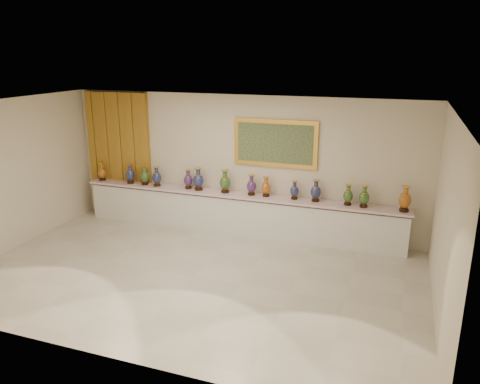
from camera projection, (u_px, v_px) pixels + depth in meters
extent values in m
plane|color=beige|center=(194.00, 276.00, 8.39)|extent=(8.00, 8.00, 0.00)
plane|color=beige|center=(240.00, 164.00, 10.21)|extent=(8.00, 0.00, 8.00)
plane|color=beige|center=(8.00, 176.00, 9.23)|extent=(0.00, 5.00, 5.00)
plane|color=beige|center=(446.00, 224.00, 6.68)|extent=(0.00, 5.00, 5.00)
plane|color=white|center=(189.00, 107.00, 7.52)|extent=(8.00, 8.00, 0.00)
cube|color=#B78827|center=(120.00, 155.00, 11.12)|extent=(1.64, 0.14, 2.95)
cube|color=gold|center=(275.00, 143.00, 9.77)|extent=(1.80, 0.06, 1.00)
cube|color=#1C381F|center=(275.00, 144.00, 9.74)|extent=(1.62, 0.02, 0.82)
cube|color=white|center=(237.00, 215.00, 10.32)|extent=(7.20, 0.42, 0.81)
cube|color=beige|center=(237.00, 195.00, 10.16)|extent=(7.28, 0.48, 0.05)
cylinder|color=black|center=(103.00, 179.00, 11.21)|extent=(0.15, 0.15, 0.04)
cone|color=gold|center=(102.00, 177.00, 11.20)|extent=(0.13, 0.13, 0.03)
ellipsoid|color=maroon|center=(102.00, 173.00, 11.16)|extent=(0.26, 0.26, 0.25)
cylinder|color=gold|center=(102.00, 168.00, 11.13)|extent=(0.14, 0.14, 0.01)
cylinder|color=maroon|center=(101.00, 166.00, 11.12)|extent=(0.08, 0.08, 0.09)
cone|color=maroon|center=(101.00, 164.00, 11.10)|extent=(0.14, 0.14, 0.03)
cylinder|color=gold|center=(101.00, 163.00, 11.10)|extent=(0.14, 0.14, 0.01)
cylinder|color=black|center=(131.00, 182.00, 10.96)|extent=(0.16, 0.16, 0.04)
cone|color=gold|center=(131.00, 180.00, 10.95)|extent=(0.14, 0.14, 0.03)
ellipsoid|color=#0B153C|center=(130.00, 175.00, 10.91)|extent=(0.27, 0.27, 0.26)
cylinder|color=gold|center=(130.00, 170.00, 10.88)|extent=(0.14, 0.14, 0.01)
cylinder|color=#0B153C|center=(130.00, 168.00, 10.86)|extent=(0.08, 0.08, 0.09)
cone|color=#0B153C|center=(130.00, 165.00, 10.84)|extent=(0.14, 0.14, 0.03)
cylinder|color=gold|center=(130.00, 165.00, 10.84)|extent=(0.15, 0.15, 0.01)
cylinder|color=black|center=(145.00, 184.00, 10.84)|extent=(0.16, 0.16, 0.04)
cone|color=gold|center=(145.00, 182.00, 10.83)|extent=(0.14, 0.14, 0.03)
ellipsoid|color=black|center=(145.00, 177.00, 10.79)|extent=(0.24, 0.24, 0.26)
cylinder|color=gold|center=(144.00, 172.00, 10.76)|extent=(0.14, 0.14, 0.01)
cylinder|color=black|center=(144.00, 170.00, 10.74)|extent=(0.08, 0.08, 0.09)
cone|color=black|center=(144.00, 167.00, 10.73)|extent=(0.14, 0.14, 0.03)
cylinder|color=gold|center=(144.00, 166.00, 10.72)|extent=(0.15, 0.15, 0.01)
cylinder|color=black|center=(157.00, 185.00, 10.74)|extent=(0.16, 0.16, 0.05)
cone|color=gold|center=(157.00, 183.00, 10.72)|extent=(0.14, 0.14, 0.03)
ellipsoid|color=#0B153C|center=(157.00, 178.00, 10.68)|extent=(0.25, 0.25, 0.26)
cylinder|color=gold|center=(157.00, 173.00, 10.65)|extent=(0.14, 0.14, 0.01)
cylinder|color=#0B153C|center=(156.00, 170.00, 10.64)|extent=(0.08, 0.08, 0.10)
cone|color=#0B153C|center=(156.00, 168.00, 10.62)|extent=(0.14, 0.14, 0.04)
cylinder|color=gold|center=(156.00, 167.00, 10.61)|extent=(0.15, 0.15, 0.01)
cylinder|color=black|center=(189.00, 188.00, 10.53)|extent=(0.15, 0.15, 0.04)
cone|color=gold|center=(188.00, 186.00, 10.52)|extent=(0.14, 0.14, 0.03)
ellipsoid|color=#250F4F|center=(188.00, 180.00, 10.48)|extent=(0.26, 0.26, 0.25)
cylinder|color=gold|center=(188.00, 176.00, 10.45)|extent=(0.14, 0.14, 0.01)
cylinder|color=#250F4F|center=(188.00, 173.00, 10.44)|extent=(0.08, 0.08, 0.09)
cone|color=#250F4F|center=(188.00, 171.00, 10.42)|extent=(0.14, 0.14, 0.03)
cylinder|color=gold|center=(188.00, 170.00, 10.41)|extent=(0.14, 0.14, 0.01)
cylinder|color=black|center=(199.00, 189.00, 10.42)|extent=(0.18, 0.18, 0.05)
cone|color=gold|center=(199.00, 187.00, 10.40)|extent=(0.16, 0.16, 0.03)
ellipsoid|color=#0B153C|center=(198.00, 181.00, 10.36)|extent=(0.25, 0.25, 0.29)
cylinder|color=gold|center=(198.00, 175.00, 10.33)|extent=(0.16, 0.16, 0.01)
cylinder|color=#0B153C|center=(198.00, 172.00, 10.31)|extent=(0.09, 0.09, 0.11)
cone|color=#0B153C|center=(198.00, 169.00, 10.29)|extent=(0.16, 0.16, 0.04)
cylinder|color=gold|center=(198.00, 168.00, 10.28)|extent=(0.16, 0.16, 0.01)
cylinder|color=black|center=(225.00, 191.00, 10.24)|extent=(0.18, 0.18, 0.05)
cone|color=gold|center=(225.00, 189.00, 10.22)|extent=(0.16, 0.16, 0.03)
ellipsoid|color=black|center=(225.00, 183.00, 10.18)|extent=(0.29, 0.29, 0.29)
cylinder|color=gold|center=(225.00, 177.00, 10.15)|extent=(0.16, 0.16, 0.01)
cylinder|color=black|center=(225.00, 174.00, 10.13)|extent=(0.09, 0.09, 0.11)
cone|color=black|center=(225.00, 171.00, 10.11)|extent=(0.16, 0.16, 0.04)
cylinder|color=gold|center=(225.00, 170.00, 10.10)|extent=(0.17, 0.17, 0.01)
cylinder|color=black|center=(251.00, 194.00, 10.06)|extent=(0.16, 0.16, 0.04)
cone|color=gold|center=(251.00, 192.00, 10.04)|extent=(0.14, 0.14, 0.03)
ellipsoid|color=#250F4F|center=(251.00, 186.00, 10.01)|extent=(0.25, 0.25, 0.26)
cylinder|color=gold|center=(251.00, 181.00, 9.98)|extent=(0.14, 0.14, 0.01)
cylinder|color=#250F4F|center=(251.00, 179.00, 9.96)|extent=(0.08, 0.08, 0.09)
cone|color=#250F4F|center=(251.00, 176.00, 9.94)|extent=(0.14, 0.14, 0.03)
cylinder|color=gold|center=(251.00, 175.00, 9.94)|extent=(0.15, 0.15, 0.01)
cylinder|color=black|center=(266.00, 195.00, 9.97)|extent=(0.15, 0.15, 0.04)
cone|color=gold|center=(266.00, 193.00, 9.95)|extent=(0.13, 0.13, 0.03)
ellipsoid|color=maroon|center=(266.00, 188.00, 9.92)|extent=(0.26, 0.26, 0.25)
cylinder|color=gold|center=(266.00, 183.00, 9.89)|extent=(0.14, 0.14, 0.01)
cylinder|color=maroon|center=(266.00, 181.00, 9.87)|extent=(0.08, 0.08, 0.09)
cone|color=maroon|center=(266.00, 178.00, 9.86)|extent=(0.14, 0.14, 0.03)
cylinder|color=gold|center=(266.00, 177.00, 9.85)|extent=(0.14, 0.14, 0.01)
cylinder|color=black|center=(294.00, 198.00, 9.78)|extent=(0.14, 0.14, 0.04)
cone|color=gold|center=(294.00, 196.00, 9.77)|extent=(0.12, 0.12, 0.03)
ellipsoid|color=#0B153C|center=(294.00, 191.00, 9.74)|extent=(0.21, 0.21, 0.23)
cylinder|color=gold|center=(295.00, 187.00, 9.71)|extent=(0.13, 0.13, 0.01)
cylinder|color=#0B153C|center=(295.00, 184.00, 9.69)|extent=(0.07, 0.07, 0.08)
cone|color=#0B153C|center=(295.00, 182.00, 9.68)|extent=(0.13, 0.13, 0.03)
cylinder|color=gold|center=(295.00, 181.00, 9.67)|extent=(0.13, 0.13, 0.01)
cylinder|color=black|center=(315.00, 200.00, 9.63)|extent=(0.16, 0.16, 0.05)
cone|color=gold|center=(315.00, 198.00, 9.62)|extent=(0.14, 0.14, 0.03)
ellipsoid|color=#0B153C|center=(316.00, 192.00, 9.58)|extent=(0.24, 0.24, 0.27)
cylinder|color=gold|center=(316.00, 187.00, 9.55)|extent=(0.15, 0.15, 0.01)
cylinder|color=#0B153C|center=(316.00, 184.00, 9.53)|extent=(0.08, 0.08, 0.10)
cone|color=#0B153C|center=(316.00, 181.00, 9.52)|extent=(0.15, 0.15, 0.04)
cylinder|color=gold|center=(316.00, 180.00, 9.51)|extent=(0.15, 0.15, 0.01)
cylinder|color=black|center=(347.00, 204.00, 9.41)|extent=(0.15, 0.15, 0.04)
cone|color=gold|center=(348.00, 202.00, 9.40)|extent=(0.13, 0.13, 0.03)
ellipsoid|color=black|center=(348.00, 196.00, 9.36)|extent=(0.24, 0.24, 0.24)
cylinder|color=gold|center=(348.00, 191.00, 9.33)|extent=(0.13, 0.13, 0.01)
cylinder|color=black|center=(349.00, 189.00, 9.32)|extent=(0.08, 0.08, 0.09)
cone|color=black|center=(349.00, 186.00, 9.30)|extent=(0.13, 0.13, 0.03)
cylinder|color=gold|center=(349.00, 185.00, 9.30)|extent=(0.14, 0.14, 0.01)
cylinder|color=black|center=(363.00, 206.00, 9.27)|extent=(0.16, 0.16, 0.04)
cone|color=gold|center=(364.00, 204.00, 9.26)|extent=(0.14, 0.14, 0.03)
ellipsoid|color=black|center=(364.00, 198.00, 9.22)|extent=(0.22, 0.22, 0.26)
cylinder|color=gold|center=(365.00, 193.00, 9.19)|extent=(0.14, 0.14, 0.01)
cylinder|color=black|center=(365.00, 190.00, 9.17)|extent=(0.08, 0.08, 0.09)
cone|color=black|center=(365.00, 187.00, 9.16)|extent=(0.14, 0.14, 0.03)
cylinder|color=gold|center=(365.00, 186.00, 9.15)|extent=(0.14, 0.14, 0.01)
cylinder|color=black|center=(404.00, 210.00, 9.02)|extent=(0.18, 0.18, 0.05)
cone|color=gold|center=(404.00, 207.00, 9.01)|extent=(0.16, 0.16, 0.03)
ellipsoid|color=maroon|center=(405.00, 200.00, 8.97)|extent=(0.29, 0.29, 0.29)
cylinder|color=gold|center=(406.00, 194.00, 8.93)|extent=(0.16, 0.16, 0.01)
cylinder|color=maroon|center=(406.00, 191.00, 8.91)|extent=(0.09, 0.09, 0.11)
cone|color=maroon|center=(406.00, 187.00, 8.89)|extent=(0.16, 0.16, 0.04)
cylinder|color=gold|center=(406.00, 186.00, 8.89)|extent=(0.17, 0.17, 0.01)
cube|color=white|center=(135.00, 185.00, 10.83)|extent=(0.10, 0.06, 0.00)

